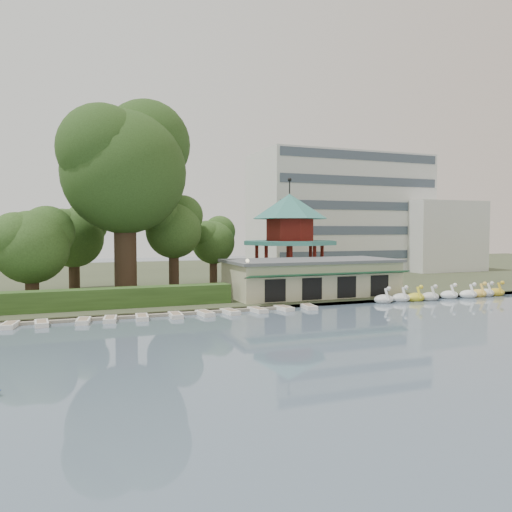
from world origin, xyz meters
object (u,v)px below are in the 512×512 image
boathouse (311,277)px  pavilion (289,230)px  dock (104,317)px  big_tree (126,162)px

boathouse → pavilion: size_ratio=1.38×
dock → boathouse: 22.62m
dock → pavilion: size_ratio=2.52×
pavilion → big_tree: bearing=-169.7°
boathouse → pavilion: 11.43m
big_tree → dock: bearing=-106.1°
pavilion → big_tree: 22.34m
dock → boathouse: bearing=12.2°
boathouse → pavilion: pavilion is taller
pavilion → big_tree: size_ratio=0.63×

